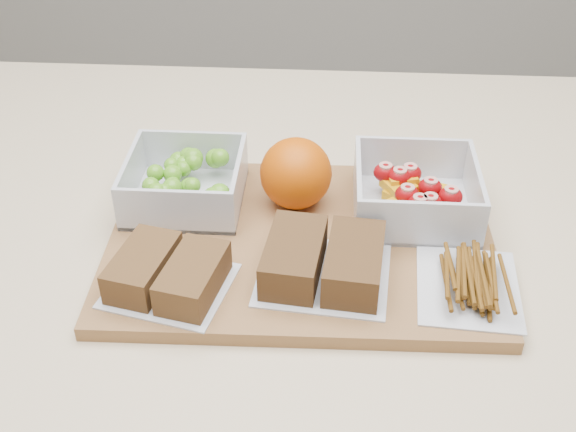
% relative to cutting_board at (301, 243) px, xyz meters
% --- Properties ---
extents(cutting_board, '(0.43, 0.31, 0.02)m').
position_rel_cutting_board_xyz_m(cutting_board, '(0.00, 0.00, 0.00)').
color(cutting_board, olive).
rests_on(cutting_board, counter).
extents(grape_container, '(0.13, 0.13, 0.06)m').
position_rel_cutting_board_xyz_m(grape_container, '(-0.14, 0.07, 0.03)').
color(grape_container, silver).
rests_on(grape_container, cutting_board).
extents(fruit_container, '(0.14, 0.14, 0.06)m').
position_rel_cutting_board_xyz_m(fruit_container, '(0.13, 0.06, 0.03)').
color(fruit_container, silver).
rests_on(fruit_container, cutting_board).
extents(orange, '(0.08, 0.08, 0.08)m').
position_rel_cutting_board_xyz_m(orange, '(-0.01, 0.06, 0.05)').
color(orange, '#D15104').
rests_on(orange, cutting_board).
extents(sandwich_bag_left, '(0.14, 0.13, 0.04)m').
position_rel_cutting_board_xyz_m(sandwich_bag_left, '(-0.13, -0.09, 0.03)').
color(sandwich_bag_left, silver).
rests_on(sandwich_bag_left, cutting_board).
extents(sandwich_bag_center, '(0.14, 0.13, 0.04)m').
position_rel_cutting_board_xyz_m(sandwich_bag_center, '(0.03, -0.06, 0.03)').
color(sandwich_bag_center, silver).
rests_on(sandwich_bag_center, cutting_board).
extents(pretzel_bag, '(0.11, 0.13, 0.03)m').
position_rel_cutting_board_xyz_m(pretzel_bag, '(0.17, -0.07, 0.02)').
color(pretzel_bag, silver).
rests_on(pretzel_bag, cutting_board).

